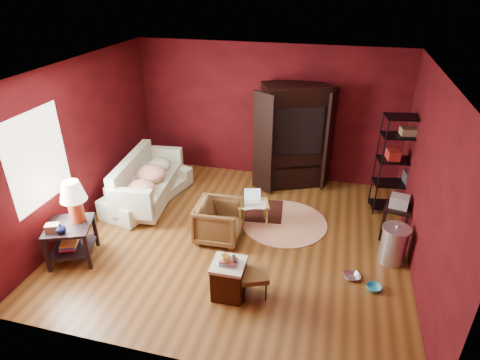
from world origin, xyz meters
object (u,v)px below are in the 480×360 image
object	(u,v)px
side_table	(72,214)
sofa	(148,184)
hamper	(229,278)
laptop_desk	(253,205)
tv_armoire	(293,135)
armchair	(219,220)
wire_shelving	(404,161)

from	to	relation	value
side_table	sofa	bearing A→B (deg)	80.18
sofa	side_table	world-z (taller)	side_table
sofa	hamper	xyz separation A→B (m)	(2.21, -2.07, -0.10)
laptop_desk	tv_armoire	bearing A→B (deg)	58.67
armchair	tv_armoire	size ratio (longest dim) A/B	0.35
armchair	side_table	xyz separation A→B (m)	(-2.01, -0.98, 0.40)
tv_armoire	side_table	bearing A→B (deg)	-154.62
laptop_desk	tv_armoire	xyz separation A→B (m)	(0.42, 1.73, 0.69)
laptop_desk	tv_armoire	world-z (taller)	tv_armoire
side_table	wire_shelving	world-z (taller)	wire_shelving
sofa	laptop_desk	distance (m)	2.17
armchair	wire_shelving	world-z (taller)	wire_shelving
armchair	wire_shelving	bearing A→B (deg)	-62.04
side_table	tv_armoire	world-z (taller)	tv_armoire
tv_armoire	sofa	bearing A→B (deg)	-173.92
armchair	side_table	distance (m)	2.27
sofa	laptop_desk	xyz separation A→B (m)	(2.15, -0.30, 0.02)
tv_armoire	wire_shelving	distance (m)	2.15
sofa	laptop_desk	bearing A→B (deg)	-84.82
armchair	hamper	xyz separation A→B (m)	(0.52, -1.23, -0.09)
armchair	laptop_desk	distance (m)	0.70
side_table	hamper	xyz separation A→B (m)	(2.52, -0.25, -0.49)
sofa	hamper	bearing A→B (deg)	-120.01
hamper	tv_armoire	world-z (taller)	tv_armoire
sofa	tv_armoire	world-z (taller)	tv_armoire
tv_armoire	wire_shelving	size ratio (longest dim) A/B	1.14
armchair	tv_armoire	distance (m)	2.54
hamper	laptop_desk	xyz separation A→B (m)	(-0.06, 1.77, 0.12)
hamper	wire_shelving	distance (m)	3.87
hamper	tv_armoire	xyz separation A→B (m)	(0.36, 3.51, 0.82)
side_table	wire_shelving	size ratio (longest dim) A/B	0.70
hamper	armchair	bearing A→B (deg)	112.67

